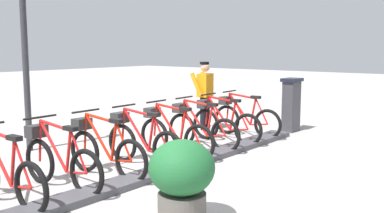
{
  "coord_description": "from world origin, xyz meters",
  "views": [
    {
      "loc": [
        -4.63,
        4.9,
        2.0
      ],
      "look_at": [
        0.5,
        -1.42,
        0.9
      ],
      "focal_mm": 40.96,
      "sensor_mm": 36.0,
      "label": 1
    }
  ],
  "objects_px": {
    "bike_docked_2": "(200,127)",
    "planter_bush": "(182,177)",
    "bike_docked_0": "(244,117)",
    "bike_docked_4": "(141,141)",
    "worker_near_rack": "(205,93)",
    "bike_docked_7": "(3,172)",
    "payment_kiosk": "(291,104)",
    "bike_docked_6": "(58,160)",
    "bike_docked_1": "(223,122)",
    "bike_docked_5": "(104,149)",
    "lamp_post": "(24,27)",
    "bike_docked_3": "(173,134)"
  },
  "relations": [
    {
      "from": "bike_docked_2",
      "to": "planter_bush",
      "type": "distance_m",
      "value": 3.73
    },
    {
      "from": "bike_docked_0",
      "to": "planter_bush",
      "type": "bearing_deg",
      "value": 114.52
    },
    {
      "from": "bike_docked_4",
      "to": "worker_near_rack",
      "type": "xyz_separation_m",
      "value": [
        1.13,
        -3.26,
        0.48
      ]
    },
    {
      "from": "bike_docked_7",
      "to": "planter_bush",
      "type": "height_order",
      "value": "bike_docked_7"
    },
    {
      "from": "payment_kiosk",
      "to": "planter_bush",
      "type": "height_order",
      "value": "payment_kiosk"
    },
    {
      "from": "worker_near_rack",
      "to": "planter_bush",
      "type": "relative_size",
      "value": 1.71
    },
    {
      "from": "bike_docked_6",
      "to": "bike_docked_1",
      "type": "bearing_deg",
      "value": -90.0
    },
    {
      "from": "bike_docked_6",
      "to": "worker_near_rack",
      "type": "bearing_deg",
      "value": -76.94
    },
    {
      "from": "bike_docked_7",
      "to": "bike_docked_0",
      "type": "bearing_deg",
      "value": -90.0
    },
    {
      "from": "bike_docked_6",
      "to": "planter_bush",
      "type": "xyz_separation_m",
      "value": [
        -2.14,
        -0.18,
        0.11
      ]
    },
    {
      "from": "bike_docked_0",
      "to": "bike_docked_5",
      "type": "bearing_deg",
      "value": 90.0
    },
    {
      "from": "bike_docked_4",
      "to": "bike_docked_7",
      "type": "relative_size",
      "value": 1.0
    },
    {
      "from": "bike_docked_0",
      "to": "bike_docked_6",
      "type": "xyz_separation_m",
      "value": [
        0.0,
        4.86,
        0.0
      ]
    },
    {
      "from": "bike_docked_5",
      "to": "bike_docked_7",
      "type": "xyz_separation_m",
      "value": [
        0.0,
        1.62,
        0.0
      ]
    },
    {
      "from": "bike_docked_2",
      "to": "planter_bush",
      "type": "height_order",
      "value": "bike_docked_2"
    },
    {
      "from": "bike_docked_7",
      "to": "lamp_post",
      "type": "height_order",
      "value": "lamp_post"
    },
    {
      "from": "bike_docked_1",
      "to": "bike_docked_2",
      "type": "height_order",
      "value": "same"
    },
    {
      "from": "bike_docked_7",
      "to": "worker_near_rack",
      "type": "relative_size",
      "value": 1.04
    },
    {
      "from": "payment_kiosk",
      "to": "lamp_post",
      "type": "distance_m",
      "value": 6.14
    },
    {
      "from": "bike_docked_4",
      "to": "planter_bush",
      "type": "height_order",
      "value": "bike_docked_4"
    },
    {
      "from": "bike_docked_0",
      "to": "worker_near_rack",
      "type": "distance_m",
      "value": 1.23
    },
    {
      "from": "bike_docked_1",
      "to": "bike_docked_5",
      "type": "relative_size",
      "value": 1.0
    },
    {
      "from": "bike_docked_5",
      "to": "bike_docked_0",
      "type": "bearing_deg",
      "value": -90.0
    },
    {
      "from": "bike_docked_0",
      "to": "bike_docked_2",
      "type": "relative_size",
      "value": 1.0
    },
    {
      "from": "lamp_post",
      "to": "worker_near_rack",
      "type": "bearing_deg",
      "value": -109.28
    },
    {
      "from": "bike_docked_1",
      "to": "bike_docked_6",
      "type": "height_order",
      "value": "same"
    },
    {
      "from": "bike_docked_1",
      "to": "worker_near_rack",
      "type": "bearing_deg",
      "value": -36.17
    },
    {
      "from": "bike_docked_6",
      "to": "bike_docked_7",
      "type": "distance_m",
      "value": 0.81
    },
    {
      "from": "bike_docked_0",
      "to": "bike_docked_7",
      "type": "distance_m",
      "value": 5.67
    },
    {
      "from": "bike_docked_1",
      "to": "planter_bush",
      "type": "relative_size",
      "value": 1.77
    },
    {
      "from": "bike_docked_6",
      "to": "bike_docked_7",
      "type": "xyz_separation_m",
      "value": [
        0.0,
        0.81,
        0.0
      ]
    },
    {
      "from": "bike_docked_1",
      "to": "planter_bush",
      "type": "distance_m",
      "value": 4.42
    },
    {
      "from": "payment_kiosk",
      "to": "bike_docked_1",
      "type": "height_order",
      "value": "payment_kiosk"
    },
    {
      "from": "bike_docked_1",
      "to": "bike_docked_5",
      "type": "xyz_separation_m",
      "value": [
        0.0,
        3.24,
        0.0
      ]
    },
    {
      "from": "bike_docked_1",
      "to": "worker_near_rack",
      "type": "xyz_separation_m",
      "value": [
        1.13,
        -0.83,
        0.48
      ]
    },
    {
      "from": "worker_near_rack",
      "to": "planter_bush",
      "type": "xyz_separation_m",
      "value": [
        -3.27,
        4.7,
        -0.37
      ]
    },
    {
      "from": "bike_docked_6",
      "to": "lamp_post",
      "type": "bearing_deg",
      "value": -22.25
    },
    {
      "from": "bike_docked_5",
      "to": "bike_docked_6",
      "type": "height_order",
      "value": "same"
    },
    {
      "from": "bike_docked_6",
      "to": "bike_docked_7",
      "type": "bearing_deg",
      "value": 90.0
    },
    {
      "from": "bike_docked_4",
      "to": "bike_docked_1",
      "type": "bearing_deg",
      "value": -90.0
    },
    {
      "from": "planter_bush",
      "to": "bike_docked_0",
      "type": "bearing_deg",
      "value": -65.48
    },
    {
      "from": "bike_docked_0",
      "to": "bike_docked_2",
      "type": "bearing_deg",
      "value": 90.0
    },
    {
      "from": "bike_docked_0",
      "to": "lamp_post",
      "type": "height_order",
      "value": "lamp_post"
    },
    {
      "from": "bike_docked_5",
      "to": "planter_bush",
      "type": "distance_m",
      "value": 2.23
    },
    {
      "from": "bike_docked_1",
      "to": "bike_docked_3",
      "type": "distance_m",
      "value": 1.62
    },
    {
      "from": "bike_docked_5",
      "to": "lamp_post",
      "type": "distance_m",
      "value": 3.17
    },
    {
      "from": "bike_docked_5",
      "to": "bike_docked_1",
      "type": "bearing_deg",
      "value": -90.0
    },
    {
      "from": "bike_docked_0",
      "to": "worker_near_rack",
      "type": "bearing_deg",
      "value": -0.87
    },
    {
      "from": "bike_docked_1",
      "to": "bike_docked_6",
      "type": "relative_size",
      "value": 1.0
    },
    {
      "from": "worker_near_rack",
      "to": "bike_docked_6",
      "type": "bearing_deg",
      "value": 103.06
    }
  ]
}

